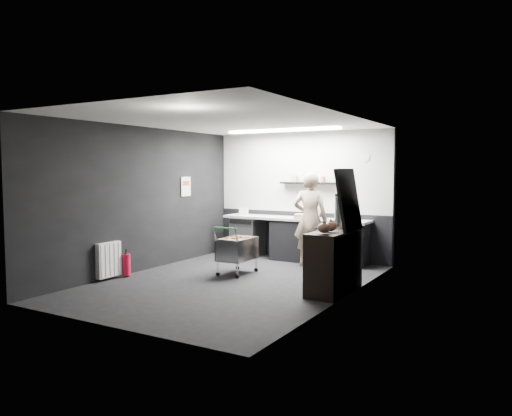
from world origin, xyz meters
The scene contains 22 objects.
floor centered at (0.00, 0.00, 0.00)m, with size 5.50×5.50×0.00m, color black.
ceiling centered at (0.00, 0.00, 2.70)m, with size 5.50×5.50×0.00m, color white.
wall_back centered at (0.00, 2.75, 1.35)m, with size 5.50×5.50×0.00m, color black.
wall_front centered at (0.00, -2.75, 1.35)m, with size 5.50×5.50×0.00m, color black.
wall_left centered at (-2.00, 0.00, 1.35)m, with size 5.50×5.50×0.00m, color black.
wall_right centered at (2.00, 0.00, 1.35)m, with size 5.50×5.50×0.00m, color black.
kitchen_wall_panel centered at (0.00, 2.73, 1.85)m, with size 3.95×0.02×1.70m, color #BABAB6.
dado_panel centered at (0.00, 2.73, 0.50)m, with size 3.95×0.02×1.00m, color black.
floating_shelf centered at (0.20, 2.62, 1.62)m, with size 1.20×0.22×0.04m, color black.
wall_clock centered at (1.40, 2.72, 2.15)m, with size 0.20×0.20×0.03m, color silver.
poster centered at (-1.98, 1.30, 1.55)m, with size 0.02×0.30×0.40m, color silver.
poster_red_band centered at (-1.98, 1.30, 1.62)m, with size 0.01×0.22×0.10m, color red.
radiator centered at (-1.94, -0.90, 0.35)m, with size 0.10×0.50×0.60m, color silver.
ceiling_strip centered at (0.00, 1.85, 2.67)m, with size 2.40×0.20×0.04m, color white.
prep_counter centered at (0.14, 2.42, 0.46)m, with size 3.20×0.61×0.90m.
person centered at (0.56, 1.97, 0.93)m, with size 0.68×0.45×1.86m, color beige.
shopping_cart centered at (-0.29, 0.63, 0.43)m, with size 0.50×0.82×0.90m.
sideboard centered at (1.75, 0.27, 0.61)m, with size 0.55×1.28×1.92m.
fire_extinguisher centered at (-1.85, -0.57, 0.23)m, with size 0.14×0.14×0.48m.
cardboard_box centered at (0.28, 2.37, 0.94)m, with size 0.44×0.33×0.09m, color #978250.
pink_tub centered at (0.45, 2.42, 1.01)m, with size 0.21×0.21×0.21m, color silver.
white_container centered at (-1.22, 2.37, 0.98)m, with size 0.17×0.13×0.15m, color silver.
Camera 1 is at (4.53, -6.96, 1.89)m, focal length 35.00 mm.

